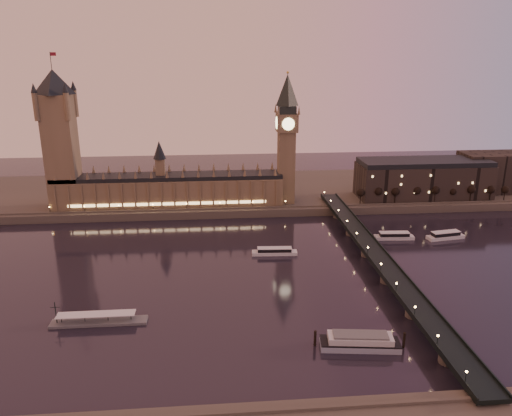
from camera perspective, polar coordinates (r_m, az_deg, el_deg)
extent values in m
plane|color=black|center=(295.73, -3.76, -7.52)|extent=(700.00, 700.00, 0.00)
cube|color=#423D35|center=(450.98, -0.45, 1.89)|extent=(560.00, 130.00, 6.00)
cube|color=brown|center=(405.19, -9.88, 1.85)|extent=(180.00, 26.00, 22.00)
cube|color=black|center=(401.99, -9.97, 3.57)|extent=(180.00, 22.00, 3.20)
cube|color=#FFCC7F|center=(393.96, -9.98, 0.47)|extent=(153.00, 0.25, 2.20)
cube|color=brown|center=(412.65, -21.31, 5.90)|extent=(22.00, 22.00, 88.00)
cone|color=black|center=(406.27, -22.16, 13.22)|extent=(31.68, 31.68, 18.00)
cylinder|color=black|center=(405.71, -22.41, 15.32)|extent=(0.44, 0.44, 12.00)
cube|color=maroon|center=(405.02, -22.18, 15.98)|extent=(4.00, 0.15, 2.50)
cube|color=brown|center=(403.25, 3.45, 4.64)|extent=(13.00, 13.00, 58.00)
cube|color=brown|center=(396.70, 3.55, 9.72)|extent=(16.00, 16.00, 14.00)
cylinder|color=#FFEAA5|center=(388.69, 3.72, 9.55)|extent=(9.60, 0.35, 9.60)
cylinder|color=#FFEAA5|center=(395.59, 2.36, 9.71)|extent=(0.35, 9.60, 9.60)
cube|color=black|center=(395.44, 3.57, 11.15)|extent=(13.00, 13.00, 6.00)
cone|color=black|center=(394.03, 3.62, 13.32)|extent=(17.68, 17.68, 24.00)
sphere|color=gold|center=(393.26, 3.65, 15.21)|extent=(2.00, 2.00, 2.00)
cube|color=black|center=(307.68, 13.68, -5.35)|extent=(13.00, 260.00, 2.00)
cube|color=black|center=(305.20, 12.57, -5.16)|extent=(0.60, 260.00, 1.00)
cube|color=black|center=(309.13, 14.81, -5.03)|extent=(0.60, 260.00, 1.00)
cube|color=black|center=(444.77, 18.54, 3.00)|extent=(110.00, 36.00, 28.00)
cube|color=black|center=(441.23, 18.74, 5.01)|extent=(108.00, 34.00, 4.00)
cube|color=black|center=(486.12, 25.65, 3.72)|extent=(60.00, 30.00, 34.00)
cylinder|color=black|center=(410.74, 11.73, 0.98)|extent=(0.70, 0.70, 8.57)
sphere|color=black|center=(409.50, 11.77, 1.58)|extent=(5.71, 5.71, 5.71)
cylinder|color=black|center=(415.38, 13.78, 1.02)|extent=(0.70, 0.70, 8.57)
sphere|color=black|center=(414.16, 13.82, 1.61)|extent=(5.71, 5.71, 5.71)
cylinder|color=black|center=(420.55, 15.78, 1.06)|extent=(0.70, 0.70, 8.57)
sphere|color=black|center=(419.34, 15.83, 1.65)|extent=(5.71, 5.71, 5.71)
cylinder|color=black|center=(426.22, 17.73, 1.10)|extent=(0.70, 0.70, 8.57)
sphere|color=black|center=(425.03, 17.78, 1.68)|extent=(5.71, 5.71, 5.71)
cylinder|color=black|center=(432.36, 19.62, 1.14)|extent=(0.70, 0.70, 8.57)
sphere|color=black|center=(431.19, 19.69, 1.71)|extent=(5.71, 5.71, 5.71)
cylinder|color=black|center=(438.97, 21.47, 1.18)|extent=(0.70, 0.70, 8.57)
sphere|color=black|center=(437.81, 21.53, 1.74)|extent=(5.71, 5.71, 5.71)
cylinder|color=black|center=(446.01, 23.25, 1.21)|extent=(0.70, 0.70, 8.57)
sphere|color=black|center=(444.88, 23.32, 1.76)|extent=(5.71, 5.71, 5.71)
cylinder|color=black|center=(453.48, 24.98, 1.24)|extent=(0.70, 0.70, 8.57)
sphere|color=black|center=(452.36, 25.05, 1.78)|extent=(5.71, 5.71, 5.71)
cylinder|color=black|center=(461.34, 26.65, 1.27)|extent=(0.70, 0.70, 8.57)
sphere|color=black|center=(460.24, 26.72, 1.80)|extent=(5.71, 5.71, 5.71)
cube|color=silver|center=(321.62, 2.13, -5.14)|extent=(29.20, 7.86, 2.12)
cube|color=black|center=(320.80, 2.13, -4.79)|extent=(21.64, 6.32, 2.12)
cube|color=silver|center=(320.33, 2.14, -4.59)|extent=(22.23, 6.60, 0.39)
cube|color=silver|center=(359.96, 15.49, -3.25)|extent=(27.40, 8.35, 2.29)
cube|color=black|center=(359.17, 15.52, -2.90)|extent=(20.31, 6.72, 2.29)
cube|color=silver|center=(358.71, 15.54, -2.70)|extent=(20.86, 7.02, 0.42)
cube|color=silver|center=(371.54, 20.83, -3.11)|extent=(27.29, 11.43, 2.43)
cube|color=black|center=(370.73, 20.87, -2.76)|extent=(20.29, 9.02, 2.43)
cube|color=silver|center=(370.26, 20.89, -2.55)|extent=(20.86, 9.39, 0.44)
cube|color=#9CACC7|center=(232.50, 11.77, -15.07)|extent=(35.65, 14.01, 2.82)
cube|color=black|center=(231.61, 11.80, -14.72)|extent=(35.65, 14.01, 0.54)
cube|color=silver|center=(230.72, 11.83, -14.37)|extent=(29.06, 12.13, 2.82)
cube|color=#595B5E|center=(229.79, 11.86, -13.99)|extent=(24.62, 10.51, 0.76)
cylinder|color=black|center=(229.70, 6.77, -14.56)|extent=(1.19, 1.19, 7.38)
cylinder|color=black|center=(236.10, 16.56, -14.27)|extent=(1.19, 1.19, 7.38)
cube|color=#595B5E|center=(257.29, -17.49, -12.32)|extent=(45.65, 7.61, 1.30)
cube|color=silver|center=(255.47, -17.82, -11.47)|extent=(36.95, 6.52, 0.33)
cylinder|color=black|center=(259.47, -21.91, -11.02)|extent=(0.43, 0.43, 10.87)
cylinder|color=black|center=(258.24, -21.98, -10.49)|extent=(4.35, 0.26, 0.26)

